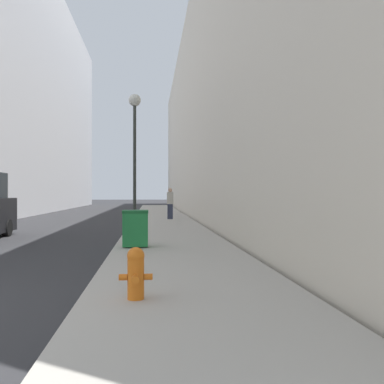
# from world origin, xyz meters

# --- Properties ---
(sidewalk_right) EXTENTS (3.43, 60.00, 0.12)m
(sidewalk_right) POSITION_xyz_m (5.00, 18.00, 0.06)
(sidewalk_right) COLOR #ADA89E
(sidewalk_right) RESTS_ON ground
(building_right_stone) EXTENTS (12.00, 60.00, 14.44)m
(building_right_stone) POSITION_xyz_m (12.82, 26.00, 7.22)
(building_right_stone) COLOR beige
(building_right_stone) RESTS_ON ground
(fire_hydrant) EXTENTS (0.48, 0.36, 0.74)m
(fire_hydrant) POSITION_xyz_m (4.10, 0.62, 0.51)
(fire_hydrant) COLOR orange
(fire_hydrant) RESTS_ON sidewalk_right
(trash_bin) EXTENTS (0.71, 0.63, 1.03)m
(trash_bin) POSITION_xyz_m (3.89, 6.51, 0.65)
(trash_bin) COLOR #1E7538
(trash_bin) RESTS_ON sidewalk_right
(lamppost) EXTENTS (0.48, 0.48, 5.39)m
(lamppost) POSITION_xyz_m (3.68, 11.37, 3.93)
(lamppost) COLOR #2D332D
(lamppost) RESTS_ON sidewalk_right
(pedestrian_on_sidewalk) EXTENTS (0.36, 0.23, 1.79)m
(pedestrian_on_sidewalk) POSITION_xyz_m (5.43, 19.20, 1.02)
(pedestrian_on_sidewalk) COLOR #2D3347
(pedestrian_on_sidewalk) RESTS_ON sidewalk_right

